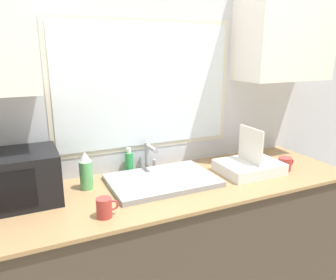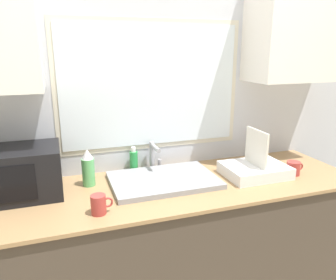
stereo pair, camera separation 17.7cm
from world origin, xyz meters
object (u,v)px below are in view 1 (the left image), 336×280
microwave (9,179)px  mug_near_sink (105,208)px  faucet (149,154)px  spray_bottle (86,171)px  dish_rack (249,166)px  soap_bottle (129,162)px

microwave → mug_near_sink: microwave is taller
faucet → spray_bottle: 0.44m
microwave → dish_rack: bearing=-6.5°
faucet → microwave: size_ratio=0.38×
spray_bottle → soap_bottle: 0.33m
microwave → mug_near_sink: bearing=-40.5°
faucet → spray_bottle: (-0.42, -0.11, -0.01)m
faucet → microwave: bearing=-170.4°
microwave → soap_bottle: bearing=13.4°
dish_rack → mug_near_sink: size_ratio=3.55×
mug_near_sink → microwave: bearing=139.5°
dish_rack → mug_near_sink: bearing=-169.4°
faucet → mug_near_sink: 0.63m
dish_rack → soap_bottle: size_ratio=2.35×
soap_bottle → mug_near_sink: (-0.28, -0.50, -0.02)m
faucet → soap_bottle: faucet is taller
spray_bottle → faucet: bearing=15.1°
microwave → dish_rack: size_ratio=1.27×
dish_rack → spray_bottle: size_ratio=1.74×
dish_rack → spray_bottle: (-0.98, 0.18, 0.06)m
microwave → dish_rack: dish_rack is taller
spray_bottle → soap_bottle: (0.30, 0.14, -0.03)m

